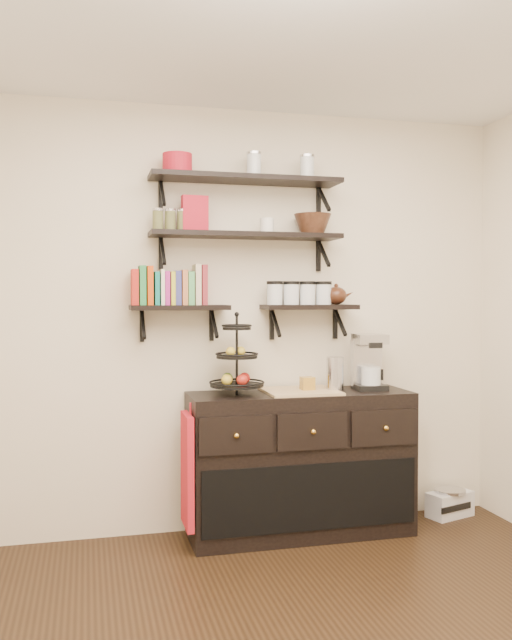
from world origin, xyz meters
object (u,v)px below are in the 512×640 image
Objects in this scene: coffee_maker at (368,363)px; sideboard at (300,463)px; fruit_stand at (237,367)px; radio at (450,503)px.

sideboard is at bearing -173.81° from coffee_maker.
fruit_stand reaches higher than sideboard.
radio is at bearing 2.64° from fruit_stand.
sideboard is 2.89× the size of fruit_stand.
coffee_maker reaches higher than sideboard.
sideboard is 3.89× the size of coffee_maker.
fruit_stand is 1.79m from radio.
fruit_stand is 0.88m from coffee_maker.
coffee_maker is 1.03× the size of radio.
sideboard is 1.16m from radio.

